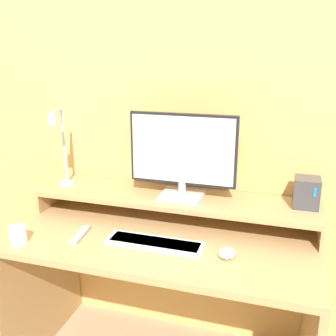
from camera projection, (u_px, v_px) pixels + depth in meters
name	position (u px, v px, depth m)	size (l,w,h in m)	color
wall_back	(185.00, 105.00, 1.91)	(6.00, 0.05, 2.50)	#E5AD60
desk	(162.00, 275.00, 1.78)	(1.33, 0.67, 0.73)	tan
monitor_shelf	(174.00, 199.00, 1.86)	(1.33, 0.30, 0.12)	tan
monitor	(182.00, 155.00, 1.78)	(0.50, 0.16, 0.40)	#BCBCC1
desk_lamp	(61.00, 148.00, 1.91)	(0.10, 0.20, 0.39)	silver
router_dock	(306.00, 192.00, 1.71)	(0.11, 0.11, 0.13)	#3D3D42
keyboard	(156.00, 243.00, 1.63)	(0.41, 0.11, 0.02)	white
mouse	(227.00, 253.00, 1.54)	(0.07, 0.09, 0.03)	white
remote_control	(80.00, 235.00, 1.71)	(0.06, 0.16, 0.02)	#99999E
mug	(18.00, 235.00, 1.64)	(0.07, 0.07, 0.08)	white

